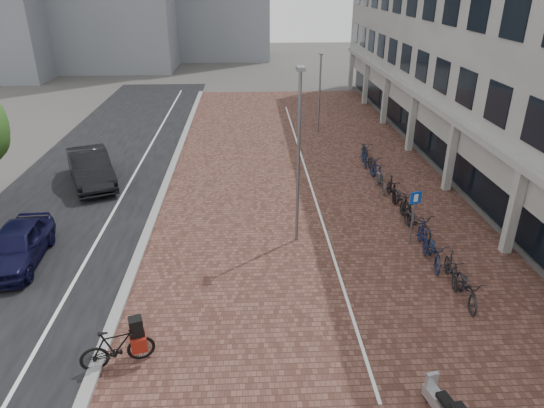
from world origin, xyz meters
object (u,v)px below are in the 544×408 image
Objects in this scene: car_dark at (91,168)px; hero_bike at (117,347)px; car_navy at (17,245)px; scooter_front at (442,403)px; parking_sign at (414,210)px.

car_dark reaches higher than hero_bike.
car_navy is at bearing 24.01° from hero_bike.
hero_bike is (4.35, -12.98, -0.24)m from car_dark.
scooter_front is 0.61× the size of parking_sign.
car_dark is at bearing 135.20° from parking_sign.
parking_sign is (14.67, 0.51, 0.79)m from car_navy.
car_navy is 0.82× the size of car_dark.
parking_sign is (1.82, 8.11, 1.04)m from scooter_front.
car_navy is 3.07× the size of scooter_front.
car_navy is 7.29m from hero_bike.
car_dark is 2.54× the size of hero_bike.
parking_sign is at bearing 65.12° from scooter_front.
hero_bike is 8.29m from scooter_front.
parking_sign reaches higher than scooter_front.
car_dark is 19.54m from scooter_front.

